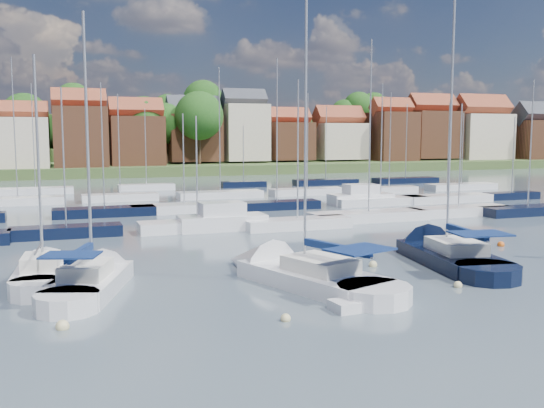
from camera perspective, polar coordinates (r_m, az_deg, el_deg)
name	(u,v)px	position (r m, az deg, el deg)	size (l,w,h in m)	color
ground	(222,202)	(69.15, -4.73, 0.22)	(260.00, 260.00, 0.00)	#495A64
sailboat_left	(96,279)	(31.94, -16.21, -6.79)	(6.09, 10.96, 14.48)	silver
sailboat_centre	(290,273)	(32.02, 1.68, -6.52)	(7.53, 13.32, 17.49)	silver
sailboat_navy	(437,253)	(38.72, 15.29, -4.46)	(5.43, 13.36, 17.91)	black
sailboat_far	(44,273)	(34.35, -20.64, -6.05)	(3.18, 9.56, 12.56)	silver
tender	(360,304)	(27.08, 8.29, -9.30)	(2.76, 1.47, 0.57)	silver
buoy_a	(63,329)	(25.60, -19.11, -11.05)	(0.53, 0.53, 0.53)	beige
buoy_b	(286,321)	(25.22, 1.29, -10.95)	(0.42, 0.42, 0.42)	beige
buoy_c	(308,296)	(29.04, 3.43, -8.60)	(0.42, 0.42, 0.42)	beige
buoy_d	(458,287)	(31.89, 17.09, -7.50)	(0.42, 0.42, 0.42)	beige
buoy_e	(420,251)	(41.11, 13.80, -4.28)	(0.52, 0.52, 0.52)	#D85914
buoy_g	(373,266)	(35.66, 9.48, -5.82)	(0.48, 0.48, 0.48)	beige
buoy_h	(501,246)	(44.32, 20.73, -3.74)	(0.48, 0.48, 0.48)	#D85914
marina_field	(251,202)	(65.00, -2.01, 0.22)	(79.62, 41.41, 15.93)	silver
far_shore_town	(137,146)	(160.37, -12.55, 5.32)	(212.46, 90.00, 22.27)	#44552A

